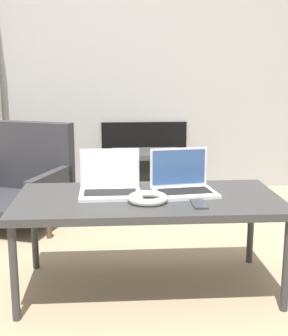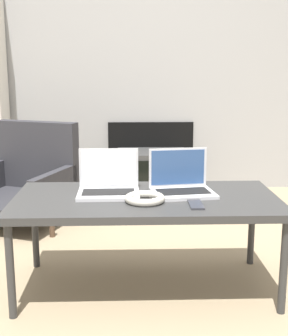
# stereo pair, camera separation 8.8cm
# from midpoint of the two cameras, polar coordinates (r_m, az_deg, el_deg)

# --- Properties ---
(ground_plane) EXTENTS (14.00, 14.00, 0.00)m
(ground_plane) POSITION_cam_midpoint_polar(r_m,az_deg,el_deg) (2.34, 1.48, -15.67)
(ground_plane) COLOR #998466
(wall_back) EXTENTS (7.00, 0.08, 2.60)m
(wall_back) POSITION_cam_midpoint_polar(r_m,az_deg,el_deg) (4.23, -0.17, 14.76)
(wall_back) COLOR #999999
(wall_back) RESTS_ON ground_plane
(table) EXTENTS (1.29, 0.63, 0.48)m
(table) POSITION_cam_midpoint_polar(r_m,az_deg,el_deg) (2.29, 1.36, -4.39)
(table) COLOR #333333
(table) RESTS_ON ground_plane
(laptop_left) EXTENTS (0.30, 0.24, 0.22)m
(laptop_left) POSITION_cam_midpoint_polar(r_m,az_deg,el_deg) (2.34, -3.27, -2.00)
(laptop_left) COLOR silver
(laptop_left) RESTS_ON table
(laptop_right) EXTENTS (0.33, 0.27, 0.22)m
(laptop_right) POSITION_cam_midpoint_polar(r_m,az_deg,el_deg) (2.36, 5.62, -1.93)
(laptop_right) COLOR silver
(laptop_right) RESTS_ON table
(headphones) EXTENTS (0.19, 0.19, 0.04)m
(headphones) POSITION_cam_midpoint_polar(r_m,az_deg,el_deg) (2.19, 1.25, -3.72)
(headphones) COLOR beige
(headphones) RESTS_ON table
(phone) EXTENTS (0.06, 0.15, 0.01)m
(phone) POSITION_cam_midpoint_polar(r_m,az_deg,el_deg) (2.16, 7.50, -4.44)
(phone) COLOR #333338
(phone) RESTS_ON table
(tv) EXTENTS (0.59, 0.42, 0.39)m
(tv) POSITION_cam_midpoint_polar(r_m,az_deg,el_deg) (4.07, 1.58, -0.64)
(tv) COLOR #383838
(tv) RESTS_ON ground_plane
(armchair) EXTENTS (0.84, 0.84, 0.70)m
(armchair) POSITION_cam_midpoint_polar(r_m,az_deg,el_deg) (3.48, -13.45, -1.31)
(armchair) COLOR #2D2D33
(armchair) RESTS_ON ground_plane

